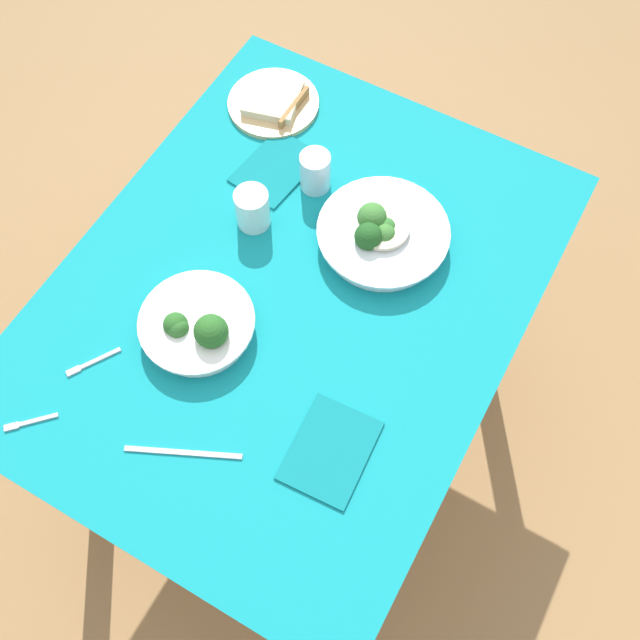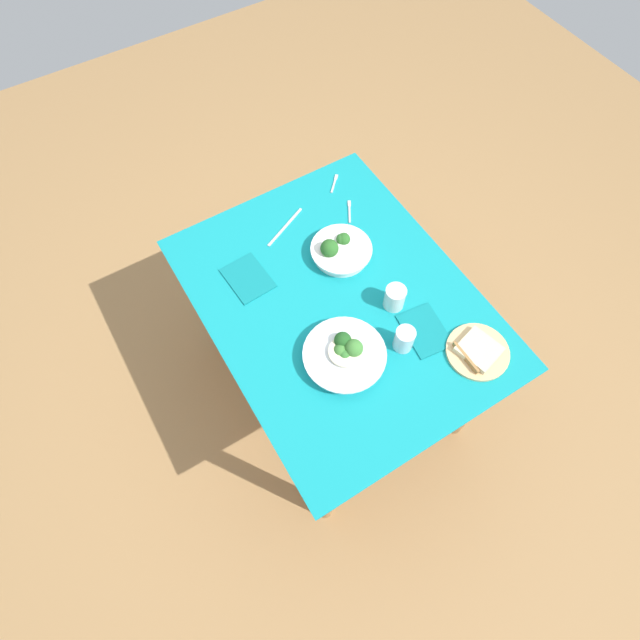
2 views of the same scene
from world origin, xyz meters
The scene contains 12 objects.
ground_plane centered at (0.00, 0.00, 0.00)m, with size 6.00×6.00×0.00m, color #9E7547.
dining_table centered at (0.00, 0.00, 0.62)m, with size 1.18×0.91×0.75m.
broccoli_bowl_far centered at (-0.17, 0.11, 0.78)m, with size 0.23×0.23×0.10m.
broccoli_bowl_near centered at (0.20, -0.11, 0.78)m, with size 0.28×0.28×0.09m.
bread_side_plate centered at (0.42, 0.29, 0.76)m, with size 0.21×0.21×0.03m.
water_glass_center centered at (0.11, 0.16, 0.80)m, with size 0.07×0.07×0.09m, color silver.
water_glass_side centered at (0.26, 0.09, 0.80)m, with size 0.07×0.07×0.09m, color silver.
fork_by_far_bowl centered at (-0.49, 0.29, 0.75)m, with size 0.08×0.08×0.00m.
fork_by_near_bowl centered at (-0.33, 0.26, 0.75)m, with size 0.10×0.07×0.00m.
table_knife_left centered at (-0.39, 0.00, 0.75)m, with size 0.22×0.01×0.00m, color #B7B7BC.
napkin_folded_upper centered at (-0.26, -0.23, 0.75)m, with size 0.18×0.14×0.01m, color #0F777D.
napkin_folded_lower centered at (0.26, 0.19, 0.75)m, with size 0.18×0.13×0.01m, color #0F777D.
Camera 2 is at (0.77, -0.55, 2.33)m, focal length 28.79 mm.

